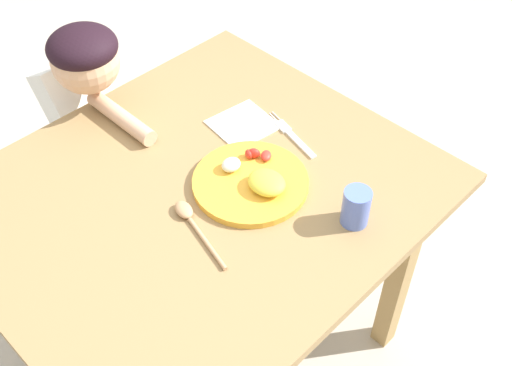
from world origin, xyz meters
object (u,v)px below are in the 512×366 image
Objects in this scene: spoon at (190,219)px; person at (91,138)px; fork at (292,136)px; plate at (253,181)px; drinking_cup at (356,207)px.

person reaches higher than spoon.
fork is 0.21× the size of person.
plate is 0.20m from fork.
plate is at bearing 118.20° from fork.
fork is at bearing -71.48° from spoon.
spoon is at bearing 80.42° from person.
drinking_cup is (-0.12, -0.29, 0.04)m from fork.
person is (-0.16, 0.85, -0.22)m from drinking_cup.
plate is at bearing 108.40° from drinking_cup.
drinking_cup is at bearing -71.60° from plate.
plate is 1.36× the size of fork.
drinking_cup is at bearing -121.43° from spoon.
person reaches higher than drinking_cup.
fork is 0.93× the size of spoon.
person is (-0.08, 0.61, -0.19)m from plate.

